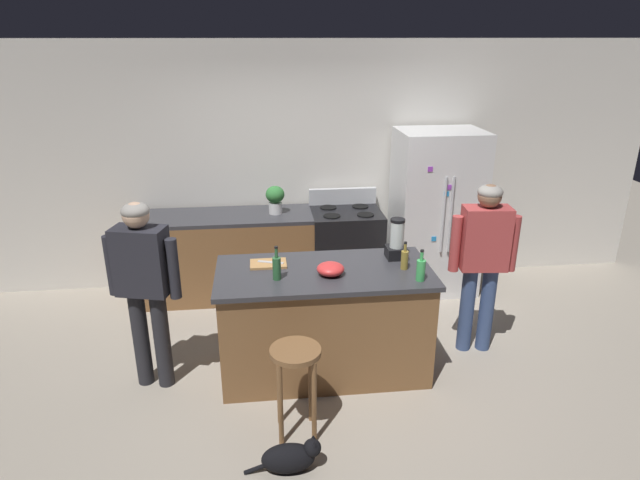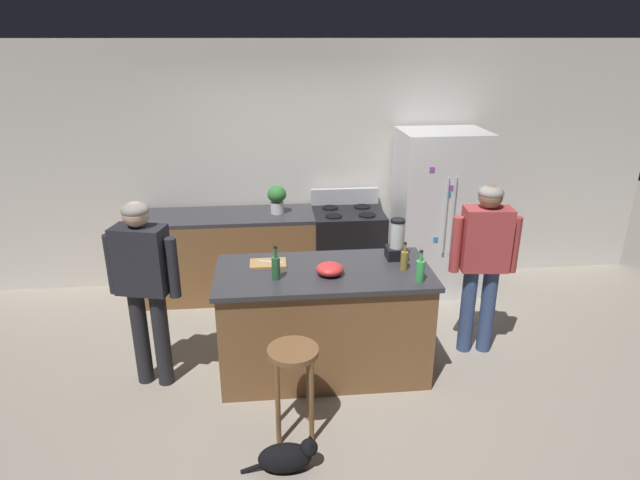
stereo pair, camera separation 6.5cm
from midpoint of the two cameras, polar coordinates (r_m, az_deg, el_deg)
name	(u,v)px [view 1 (the left image)]	position (r m, az deg, el deg)	size (l,w,h in m)	color
ground_plane	(324,368)	(4.83, 0.02, -13.45)	(14.00, 14.00, 0.00)	#9E9384
back_wall	(303,166)	(6.09, -2.11, 7.80)	(8.00, 0.10, 2.70)	silver
kitchen_island	(324,321)	(4.58, 0.02, -8.57)	(1.76, 0.85, 0.94)	brown
back_counter_run	(234,256)	(5.97, -9.36, -1.63)	(2.00, 0.64, 0.94)	brown
refrigerator	(436,212)	(6.06, 11.85, 2.88)	(0.90, 0.73, 1.80)	silver
stove_range	(346,251)	(6.00, 2.43, -1.13)	(0.76, 0.65, 1.12)	black
person_by_island_left	(144,279)	(4.41, -18.58, -3.95)	(0.59, 0.31, 1.58)	#26262B
person_by_sink_right	(483,254)	(4.88, 16.54, -1.39)	(0.60, 0.26, 1.57)	#384C7A
bar_stool	(296,369)	(3.87, -3.09, -13.47)	(0.36, 0.36, 0.70)	brown
cat	(291,457)	(3.85, -3.62, -21.97)	(0.52, 0.18, 0.26)	black
potted_plant	(275,198)	(5.75, -5.10, 4.48)	(0.20, 0.20, 0.30)	silver
blender_appliance	(397,242)	(4.60, 7.73, -0.17)	(0.17, 0.17, 0.35)	black
bottle_vinegar	(405,259)	(4.41, 8.54, -2.02)	(0.06, 0.06, 0.24)	olive
bottle_soda	(421,269)	(4.23, 10.21, -3.08)	(0.07, 0.07, 0.26)	#3FB259
bottle_olive_oil	(277,267)	(4.19, -5.05, -2.91)	(0.07, 0.07, 0.28)	#2D6638
mixing_bowl	(331,269)	(4.27, 0.68, -3.09)	(0.22, 0.22, 0.10)	red
cutting_board	(268,264)	(4.49, -5.91, -2.52)	(0.30, 0.20, 0.02)	#B7844C
chef_knife	(271,262)	(4.49, -5.66, -2.36)	(0.22, 0.03, 0.01)	#B7BABF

